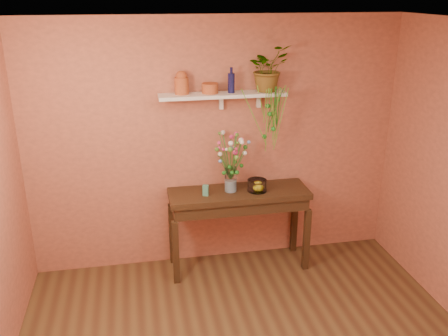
% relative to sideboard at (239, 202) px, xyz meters
% --- Properties ---
extents(room, '(4.04, 4.04, 2.70)m').
position_rel_sideboard_xyz_m(room, '(-0.20, -1.74, 0.58)').
color(room, brown).
rests_on(room, ground).
extents(sideboard, '(1.49, 0.48, 0.91)m').
position_rel_sideboard_xyz_m(sideboard, '(0.00, 0.00, 0.00)').
color(sideboard, '#3D2917').
rests_on(sideboard, ground).
extents(wall_shelf, '(1.30, 0.24, 0.19)m').
position_rel_sideboard_xyz_m(wall_shelf, '(-0.14, 0.13, 1.14)').
color(wall_shelf, white).
rests_on(wall_shelf, room).
extents(terracotta_jug, '(0.15, 0.15, 0.23)m').
position_rel_sideboard_xyz_m(terracotta_jug, '(-0.56, 0.16, 1.27)').
color(terracotta_jug, '#B95027').
rests_on(terracotta_jug, wall_shelf).
extents(terracotta_pot, '(0.17, 0.17, 0.10)m').
position_rel_sideboard_xyz_m(terracotta_pot, '(-0.28, 0.15, 1.21)').
color(terracotta_pot, '#B95027').
rests_on(terracotta_pot, wall_shelf).
extents(blue_bottle, '(0.08, 0.08, 0.26)m').
position_rel_sideboard_xyz_m(blue_bottle, '(-0.06, 0.14, 1.27)').
color(blue_bottle, '#10113C').
rests_on(blue_bottle, wall_shelf).
extents(spider_plant, '(0.53, 0.51, 0.47)m').
position_rel_sideboard_xyz_m(spider_plant, '(0.32, 0.16, 1.40)').
color(spider_plant, '#1E6F1D').
rests_on(spider_plant, wall_shelf).
extents(plant_fronds, '(0.48, 0.30, 0.72)m').
position_rel_sideboard_xyz_m(plant_fronds, '(0.32, -0.01, 0.93)').
color(plant_fronds, '#1E6F1D').
rests_on(plant_fronds, wall_shelf).
extents(glass_vase, '(0.13, 0.13, 0.27)m').
position_rel_sideboard_xyz_m(glass_vase, '(-0.09, 0.01, 0.25)').
color(glass_vase, white).
rests_on(glass_vase, sideboard).
extents(bouquet, '(0.35, 0.50, 0.48)m').
position_rel_sideboard_xyz_m(bouquet, '(-0.08, 0.02, 0.58)').
color(bouquet, '#386B28').
rests_on(bouquet, glass_vase).
extents(glass_bowl, '(0.21, 0.21, 0.12)m').
position_rel_sideboard_xyz_m(glass_bowl, '(0.19, -0.03, 0.19)').
color(glass_bowl, white).
rests_on(glass_bowl, sideboard).
extents(lemon, '(0.08, 0.08, 0.08)m').
position_rel_sideboard_xyz_m(lemon, '(0.20, -0.04, 0.18)').
color(lemon, yellow).
rests_on(lemon, glass_bowl).
extents(carton, '(0.07, 0.06, 0.12)m').
position_rel_sideboard_xyz_m(carton, '(-0.37, -0.05, 0.19)').
color(carton, teal).
rests_on(carton, sideboard).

